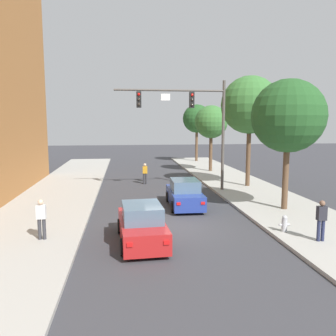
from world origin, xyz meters
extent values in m
plane|color=#38383D|center=(0.00, 0.00, 0.00)|extent=(120.00, 120.00, 0.00)
cube|color=#A8A59E|center=(-6.50, 0.00, 0.07)|extent=(5.00, 60.00, 0.15)
cube|color=#A8A59E|center=(6.50, 0.00, 0.07)|extent=(5.00, 60.00, 0.15)
cylinder|color=#514C47|center=(4.60, 7.85, 3.90)|extent=(0.20, 0.20, 7.50)
cylinder|color=#514C47|center=(0.90, 7.85, 6.95)|extent=(7.41, 0.14, 0.14)
cube|color=black|center=(2.38, 7.85, 6.33)|extent=(0.32, 0.28, 1.05)
sphere|color=red|center=(2.38, 7.70, 6.66)|extent=(0.18, 0.18, 0.18)
sphere|color=#2D2823|center=(2.38, 7.70, 6.33)|extent=(0.18, 0.18, 0.18)
sphere|color=#2D2823|center=(2.38, 7.70, 6.00)|extent=(0.18, 0.18, 0.18)
cube|color=black|center=(-1.18, 7.85, 6.33)|extent=(0.32, 0.28, 1.05)
sphere|color=red|center=(-1.18, 7.70, 6.66)|extent=(0.18, 0.18, 0.18)
sphere|color=#2D2823|center=(-1.18, 7.70, 6.33)|extent=(0.18, 0.18, 0.18)
sphere|color=#2D2823|center=(-1.18, 7.70, 6.00)|extent=(0.18, 0.18, 0.18)
cube|color=white|center=(0.60, 7.83, 6.50)|extent=(0.60, 0.03, 0.44)
cube|color=navy|center=(1.21, 3.87, 0.56)|extent=(1.78, 4.23, 0.80)
cube|color=slate|center=(1.21, 3.72, 1.28)|extent=(1.54, 2.03, 0.64)
cylinder|color=black|center=(0.43, 5.18, 0.32)|extent=(0.23, 0.64, 0.64)
cylinder|color=black|center=(2.04, 5.15, 0.32)|extent=(0.23, 0.64, 0.64)
cylinder|color=black|center=(0.38, 2.58, 0.32)|extent=(0.23, 0.64, 0.64)
cylinder|color=black|center=(2.00, 2.55, 0.32)|extent=(0.23, 0.64, 0.64)
cube|color=red|center=(0.54, 1.76, 0.68)|extent=(0.20, 0.04, 0.14)
cube|color=red|center=(1.81, 1.74, 0.68)|extent=(0.20, 0.04, 0.14)
cube|color=#B21E1E|center=(-1.54, -1.81, 0.56)|extent=(1.92, 4.29, 0.80)
cube|color=slate|center=(-1.53, -1.96, 1.28)|extent=(1.61, 2.08, 0.64)
cylinder|color=black|center=(-2.41, -0.56, 0.32)|extent=(0.25, 0.65, 0.64)
cylinder|color=black|center=(-0.80, -0.47, 0.32)|extent=(0.25, 0.65, 0.64)
cylinder|color=black|center=(-2.27, -3.16, 0.32)|extent=(0.25, 0.65, 0.64)
cylinder|color=black|center=(-0.66, -3.07, 0.32)|extent=(0.25, 0.65, 0.64)
cube|color=red|center=(-2.06, -3.97, 0.68)|extent=(0.20, 0.05, 0.14)
cube|color=red|center=(-0.79, -3.90, 0.68)|extent=(0.20, 0.05, 0.14)
cylinder|color=#333338|center=(-5.61, -1.39, 0.57)|extent=(0.14, 0.14, 0.85)
cylinder|color=#333338|center=(-5.43, -1.39, 0.57)|extent=(0.14, 0.14, 0.85)
cube|color=silver|center=(-5.52, -1.39, 1.28)|extent=(0.36, 0.22, 0.56)
sphere|color=beige|center=(-5.52, -1.39, 1.68)|extent=(0.22, 0.22, 0.22)
cylinder|color=#333338|center=(-0.69, 11.52, 0.42)|extent=(0.14, 0.14, 0.85)
cylinder|color=#333338|center=(-0.51, 11.52, 0.42)|extent=(0.14, 0.14, 0.85)
cube|color=orange|center=(-0.60, 11.52, 1.13)|extent=(0.36, 0.22, 0.56)
sphere|color=beige|center=(-0.60, 11.52, 1.53)|extent=(0.22, 0.22, 0.22)
cylinder|color=#232847|center=(5.39, -2.99, 0.57)|extent=(0.14, 0.14, 0.85)
cylinder|color=#232847|center=(5.57, -2.99, 0.57)|extent=(0.14, 0.14, 0.85)
cube|color=#26262D|center=(5.48, -2.99, 1.28)|extent=(0.36, 0.22, 0.56)
sphere|color=brown|center=(5.48, -2.99, 1.68)|extent=(0.22, 0.22, 0.22)
cylinder|color=#B2B2B7|center=(4.61, -1.67, 0.43)|extent=(0.24, 0.24, 0.55)
sphere|color=#B2B2B7|center=(4.61, -1.67, 0.76)|extent=(0.22, 0.22, 0.22)
cylinder|color=#B2B2B7|center=(4.43, -1.67, 0.45)|extent=(0.12, 0.09, 0.09)
cylinder|color=#B2B2B7|center=(4.79, -1.67, 0.45)|extent=(0.12, 0.09, 0.09)
cylinder|color=brown|center=(6.43, 2.11, 1.93)|extent=(0.32, 0.32, 3.56)
sphere|color=#235123|center=(6.43, 2.11, 5.17)|extent=(3.88, 3.88, 3.88)
cylinder|color=brown|center=(6.90, 9.05, 2.34)|extent=(0.32, 0.32, 4.37)
sphere|color=#387033|center=(6.90, 9.05, 6.09)|extent=(4.18, 4.18, 4.18)
cylinder|color=brown|center=(6.14, 17.19, 1.93)|extent=(0.32, 0.32, 3.56)
sphere|color=#387033|center=(6.14, 17.19, 4.89)|extent=(3.15, 3.15, 3.15)
cylinder|color=brown|center=(6.62, 26.05, 2.09)|extent=(0.32, 0.32, 3.88)
sphere|color=#235123|center=(6.62, 26.05, 5.31)|extent=(3.42, 3.42, 3.42)
camera|label=1|loc=(-2.19, -15.27, 4.81)|focal=36.77mm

